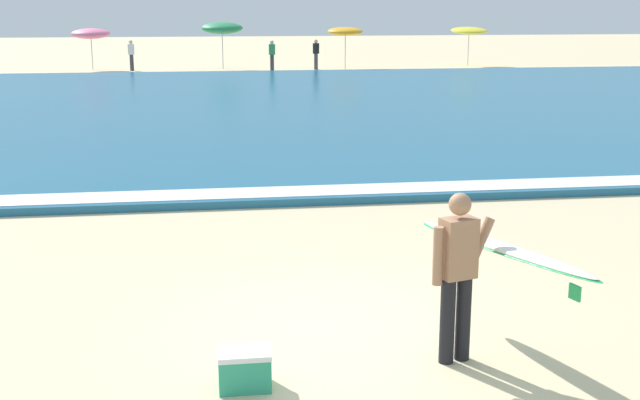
# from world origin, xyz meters

# --- Properties ---
(ground_plane) EXTENTS (160.00, 160.00, 0.00)m
(ground_plane) POSITION_xyz_m (0.00, 0.00, 0.00)
(ground_plane) COLOR beige
(sea) EXTENTS (120.00, 28.00, 0.14)m
(sea) POSITION_xyz_m (0.00, 19.60, 0.07)
(sea) COLOR #1E6084
(sea) RESTS_ON ground
(surf_foam) EXTENTS (120.00, 0.85, 0.01)m
(surf_foam) POSITION_xyz_m (0.00, 6.20, 0.15)
(surf_foam) COLOR white
(surf_foam) RESTS_ON sea
(surfer_with_board) EXTENTS (1.27, 2.83, 1.73)m
(surfer_with_board) POSITION_xyz_m (1.26, -0.91, 1.03)
(surfer_with_board) COLOR black
(surfer_with_board) RESTS_ON ground
(beach_umbrella_1) EXTENTS (2.01, 2.04, 2.21)m
(beach_umbrella_1) POSITION_xyz_m (-7.06, 37.10, 1.89)
(beach_umbrella_1) COLOR beige
(beach_umbrella_1) RESTS_ON ground
(beach_umbrella_2) EXTENTS (2.20, 2.23, 2.53)m
(beach_umbrella_2) POSITION_xyz_m (-0.19, 36.63, 2.17)
(beach_umbrella_2) COLOR beige
(beach_umbrella_2) RESTS_ON ground
(beach_umbrella_3) EXTENTS (1.89, 1.91, 2.24)m
(beach_umbrella_3) POSITION_xyz_m (6.35, 35.86, 1.98)
(beach_umbrella_3) COLOR beige
(beach_umbrella_3) RESTS_ON ground
(beach_umbrella_4) EXTENTS (2.05, 2.07, 2.21)m
(beach_umbrella_4) POSITION_xyz_m (13.62, 37.10, 1.94)
(beach_umbrella_4) COLOR beige
(beach_umbrella_4) RESTS_ON ground
(beachgoer_near_row_left) EXTENTS (0.32, 0.20, 1.58)m
(beachgoer_near_row_left) POSITION_xyz_m (-4.95, 36.18, 0.84)
(beachgoer_near_row_left) COLOR #383842
(beachgoer_near_row_left) RESTS_ON ground
(beachgoer_near_row_mid) EXTENTS (0.32, 0.20, 1.58)m
(beachgoer_near_row_mid) POSITION_xyz_m (4.72, 35.63, 0.84)
(beachgoer_near_row_mid) COLOR #383842
(beachgoer_near_row_mid) RESTS_ON ground
(beachgoer_near_row_right) EXTENTS (0.32, 0.20, 1.58)m
(beachgoer_near_row_right) POSITION_xyz_m (2.32, 35.00, 0.84)
(beachgoer_near_row_right) COLOR #383842
(beachgoer_near_row_right) RESTS_ON ground
(cooler_box) EXTENTS (0.49, 0.35, 0.37)m
(cooler_box) POSITION_xyz_m (-1.08, -1.27, 0.19)
(cooler_box) COLOR #2D9E75
(cooler_box) RESTS_ON ground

